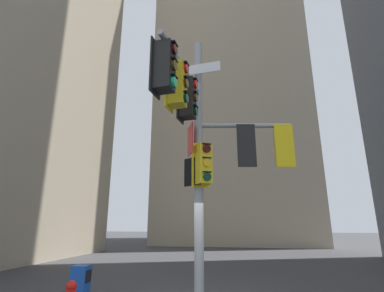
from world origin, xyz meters
TOP-DOWN VIEW (x-y plane):
  - building_mid_block at (0.10, 26.45)m, footprint 15.71×15.71m
  - signal_pole_assembly at (0.33, -0.53)m, footprint 3.20×3.40m
  - newspaper_box at (-3.35, 0.53)m, footprint 0.45×0.36m

SIDE VIEW (x-z plane):
  - newspaper_box at x=-3.35m, z-range 0.00..0.90m
  - signal_pole_assembly at x=0.33m, z-range 0.55..7.62m
  - building_mid_block at x=0.10m, z-range 0.00..46.99m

